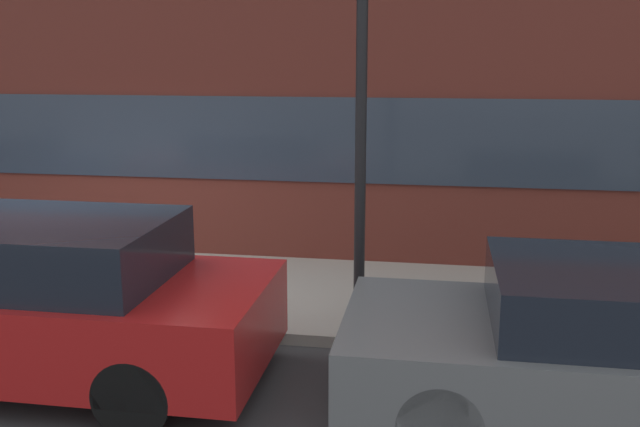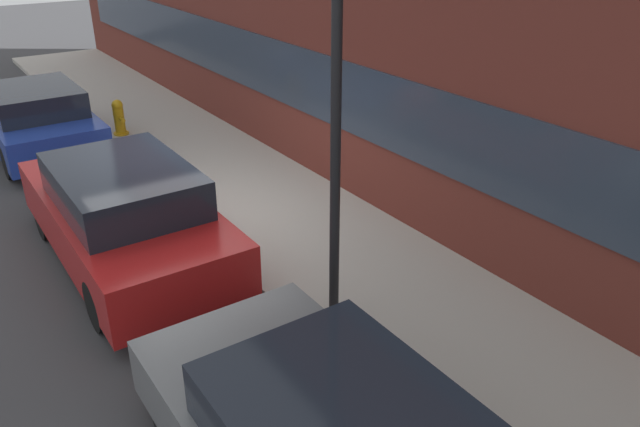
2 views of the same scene
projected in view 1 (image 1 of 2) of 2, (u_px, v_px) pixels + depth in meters
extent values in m
plane|color=#38383A|center=(62.00, 330.00, 7.41)|extent=(56.00, 56.00, 0.00)
cube|color=#A8A399|center=(118.00, 285.00, 8.68)|extent=(28.00, 2.66, 0.12)
cube|color=#2D3847|center=(153.00, 137.00, 9.57)|extent=(25.76, 0.04, 1.10)
cube|color=#AD1919|center=(25.00, 314.00, 6.23)|extent=(4.31, 1.76, 0.70)
cube|color=black|center=(38.00, 249.00, 6.07)|extent=(2.24, 1.55, 0.51)
cylinder|color=black|center=(133.00, 397.00, 5.31)|extent=(0.61, 0.18, 0.61)
cylinder|color=black|center=(202.00, 321.00, 6.83)|extent=(0.61, 0.18, 0.61)
cube|color=slate|center=(607.00, 360.00, 5.46)|extent=(4.04, 1.80, 0.57)
cube|color=black|center=(635.00, 298.00, 5.32)|extent=(2.10, 1.58, 0.46)
cylinder|color=black|center=(440.00, 424.00, 4.93)|extent=(0.61, 0.18, 0.61)
cylinder|color=black|center=(440.00, 335.00, 6.48)|extent=(0.61, 0.18, 0.61)
cylinder|color=black|center=(361.00, 109.00, 6.83)|extent=(0.11, 0.11, 4.34)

